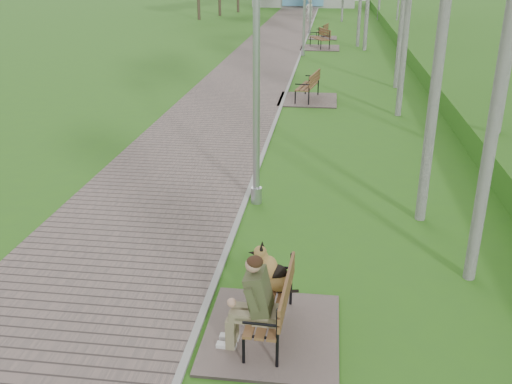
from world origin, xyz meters
TOP-DOWN VIEW (x-y plane):
  - ground at (0.00, 0.00)m, footprint 120.00×120.00m
  - walkway at (-1.75, 21.50)m, footprint 3.50×67.00m
  - kerb at (0.00, 21.50)m, footprint 0.10×67.00m
  - bench_main at (0.88, -3.85)m, footprint 1.71×1.90m
  - bench_second at (0.79, 9.37)m, footprint 1.95×2.16m
  - bench_third at (0.88, 21.69)m, footprint 2.05×2.28m
  - bench_far at (0.92, 25.92)m, footprint 1.69×1.87m
  - lamp_post_near at (0.22, 0.40)m, footprint 0.22×0.22m
  - lamp_post_second at (0.13, 19.08)m, footprint 0.20×0.20m
  - pedestrian_near at (-0.30, 35.49)m, footprint 0.70×0.60m
  - pedestrian_far at (-2.60, 48.70)m, footprint 0.83×0.71m

SIDE VIEW (x-z plane):
  - ground at x=0.00m, z-range 0.00..0.00m
  - walkway at x=-1.75m, z-range 0.00..0.04m
  - kerb at x=0.00m, z-range 0.00..0.05m
  - bench_far at x=0.92m, z-range -0.33..0.71m
  - bench_second at x=0.79m, z-range -0.37..0.82m
  - bench_third at x=0.88m, z-range -0.39..0.87m
  - bench_main at x=0.88m, z-range -0.33..1.16m
  - pedestrian_far at x=-2.60m, z-range 0.00..1.48m
  - pedestrian_near at x=-0.30m, z-range 0.00..1.64m
  - lamp_post_second at x=0.13m, z-range -0.17..4.91m
  - lamp_post_near at x=0.22m, z-range -0.18..5.43m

